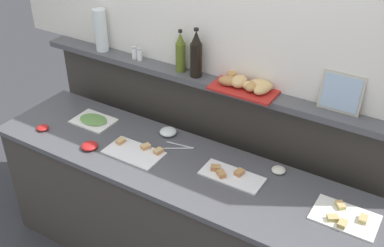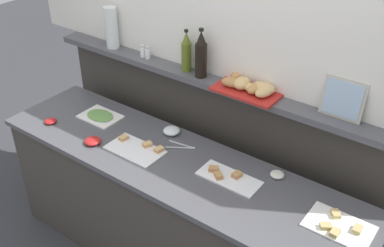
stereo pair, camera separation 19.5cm
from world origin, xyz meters
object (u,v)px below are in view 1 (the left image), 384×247
Objects in this scene: sandwich_platter_front at (135,151)px; olive_oil_bottle at (181,53)px; sandwich_platter_side at (230,175)px; framed_picture at (341,93)px; condiment_bowl_cream at (89,146)px; condiment_bowl_dark at (43,128)px; salt_shaker at (134,53)px; sandwich_platter_rear at (345,217)px; water_carafe at (101,30)px; glass_bowl_large at (168,132)px; cold_cuts_platter at (93,120)px; serving_tongs at (180,147)px; bread_basket at (247,84)px; pepper_shaker at (140,54)px; wine_bottle_dark at (196,55)px; condiment_bowl_red at (279,170)px.

olive_oil_bottle is at bearing 85.49° from sandwich_platter_front.
framed_picture is (0.44, 0.41, 0.47)m from sandwich_platter_side.
condiment_bowl_dark is at bearing 179.84° from condiment_bowl_cream.
sandwich_platter_side is 4.22× the size of salt_shaker.
sandwich_platter_rear is 3.17× the size of condiment_bowl_cream.
sandwich_platter_front is 1.22× the size of water_carafe.
sandwich_platter_front is at bearing -102.80° from glass_bowl_large.
sandwich_platter_front reaches higher than cold_cuts_platter.
water_carafe reaches higher than olive_oil_bottle.
serving_tongs is 0.67× the size of olive_oil_bottle.
sandwich_platter_front is at bearing -94.51° from olive_oil_bottle.
sandwich_platter_rear is 1.38m from olive_oil_bottle.
glass_bowl_large is at bearing 162.33° from sandwich_platter_side.
framed_picture reaches higher than sandwich_platter_rear.
sandwich_platter_front is 1.55× the size of framed_picture.
sandwich_platter_rear and sandwich_platter_side have the same top height.
sandwich_platter_rear is 1.78× the size of serving_tongs.
sandwich_platter_front is 3.24× the size of glass_bowl_large.
sandwich_platter_front is 0.69m from condiment_bowl_dark.
salt_shaker is 0.22× the size of bread_basket.
cold_cuts_platter is at bearing -118.87° from pepper_shaker.
sandwich_platter_side is 3.30× the size of glass_bowl_large.
olive_oil_bottle is 0.69× the size of bread_basket.
salt_shaker is at bearing -178.82° from olive_oil_bottle.
wine_bottle_dark is at bearing 61.89° from glass_bowl_large.
water_carafe is (-1.12, 0.00, 0.11)m from bread_basket.
salt_shaker is at bearing 170.95° from condiment_bowl_red.
glass_bowl_large is 0.38× the size of water_carafe.
bread_basket is at bearing 25.57° from condiment_bowl_dark.
serving_tongs is (0.89, 0.30, -0.01)m from condiment_bowl_dark.
wine_bottle_dark reaches higher than condiment_bowl_cream.
wine_bottle_dark reaches higher than pepper_shaker.
olive_oil_bottle is 1.19× the size of framed_picture.
glass_bowl_large is (-1.21, 0.17, 0.01)m from sandwich_platter_rear.
framed_picture reaches higher than glass_bowl_large.
glass_bowl_large is 1.28× the size of salt_shaker.
condiment_bowl_red is (1.29, 0.14, 0.01)m from cold_cuts_platter.
condiment_bowl_red is (0.83, 0.28, 0.01)m from sandwich_platter_front.
condiment_bowl_cream is at bearing -147.65° from serving_tongs.
framed_picture is 1.66m from water_carafe.
condiment_bowl_dark is at bearing -124.64° from pepper_shaker.
sandwich_platter_rear is 0.90× the size of sandwich_platter_side.
sandwich_platter_front is at bearing -37.33° from water_carafe.
water_carafe is (-0.33, 0.00, 0.10)m from pepper_shaker.
condiment_bowl_dark is (-0.68, -0.11, 0.01)m from sandwich_platter_front.
pepper_shaker reaches higher than bread_basket.
condiment_bowl_red is 0.28× the size of water_carafe.
framed_picture reaches higher than condiment_bowl_dark.
condiment_bowl_dark is 1.05m from olive_oil_bottle.
sandwich_platter_side and condiment_bowl_cream have the same top height.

